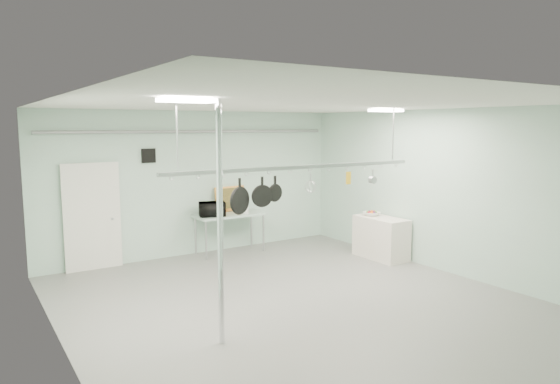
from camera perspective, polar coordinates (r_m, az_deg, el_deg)
floor at (r=8.26m, az=2.31°, el=-12.75°), size 8.00×8.00×0.00m
ceiling at (r=7.76m, az=2.44°, el=9.94°), size 7.00×8.00×0.02m
back_wall at (r=11.31m, az=-9.43°, el=1.01°), size 7.00×0.02×3.20m
right_wall at (r=10.26m, az=18.47°, el=0.06°), size 0.02×8.00×3.20m
door at (r=10.64m, az=-20.68°, el=-2.77°), size 1.10×0.10×2.20m
wall_vent at (r=10.85m, az=-14.80°, el=4.04°), size 0.30×0.04×0.30m
conduit_pipe at (r=11.16m, az=-9.37°, el=6.84°), size 6.60×0.07×0.07m
chrome_pole at (r=6.48m, az=-6.86°, el=-3.74°), size 0.08×0.08×3.20m
prep_table at (r=11.33m, az=-5.77°, el=-2.84°), size 1.60×0.70×0.91m
side_cabinet at (r=11.12m, az=11.46°, el=-5.16°), size 0.60×1.20×0.90m
pot_rack at (r=8.13m, az=2.32°, el=3.06°), size 4.80×0.06×1.00m
light_panel_left at (r=5.98m, az=-10.60°, el=10.27°), size 0.65×0.30×0.05m
light_panel_right at (r=9.77m, az=12.02°, el=9.11°), size 0.65×0.30×0.05m
microwave at (r=11.03m, az=-7.75°, el=-1.96°), size 0.65×0.53×0.31m
coffee_canister at (r=11.31m, az=-4.02°, el=-1.91°), size 0.19×0.19×0.22m
painting_large at (r=11.61m, az=-5.70°, el=-0.77°), size 0.79×0.19×0.58m
painting_small at (r=11.78m, az=-4.35°, el=-1.45°), size 0.30×0.10×0.25m
fruit_bowl at (r=11.20m, az=10.42°, el=-2.47°), size 0.38×0.38×0.09m
skillet_left at (r=7.59m, az=-4.62°, el=-0.53°), size 0.42×0.21×0.57m
skillet_mid at (r=7.78m, az=-2.05°, el=0.05°), size 0.35×0.13×0.47m
skillet_right at (r=7.90m, az=-0.57°, el=0.45°), size 0.29×0.11×0.39m
whisk at (r=8.29m, az=3.51°, el=0.91°), size 0.20×0.20×0.35m
grater at (r=8.80m, az=7.82°, el=1.60°), size 0.10×0.06×0.24m
saucepan at (r=9.18m, az=10.54°, el=1.75°), size 0.16×0.12×0.25m
fruit_cluster at (r=11.20m, az=10.43°, el=-2.26°), size 0.24×0.24×0.09m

